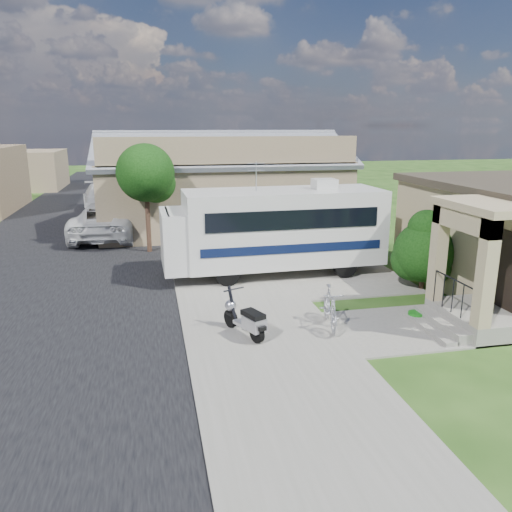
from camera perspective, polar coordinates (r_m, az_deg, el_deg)
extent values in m
plane|color=#1B3A0F|center=(13.86, 4.21, -7.68)|extent=(120.00, 120.00, 0.00)
cube|color=black|center=(23.23, -21.21, 0.60)|extent=(9.00, 80.00, 0.02)
cube|color=slate|center=(23.05, -5.09, 1.50)|extent=(4.00, 80.00, 0.06)
cube|color=slate|center=(18.33, 4.83, -1.98)|extent=(7.00, 6.00, 0.05)
cube|color=slate|center=(14.11, 17.27, -7.81)|extent=(4.00, 3.00, 0.05)
cube|color=black|center=(17.91, 18.94, 2.40)|extent=(0.04, 1.10, 1.20)
cube|color=black|center=(14.76, 26.74, -1.50)|extent=(0.04, 0.95, 2.10)
cube|color=slate|center=(14.68, 23.76, -6.59)|extent=(1.60, 2.40, 0.50)
cube|color=slate|center=(14.17, 20.40, -7.40)|extent=(0.40, 2.16, 0.32)
cube|color=slate|center=(14.02, 19.15, -7.87)|extent=(0.35, 2.16, 0.16)
cube|color=#91835B|center=(14.68, 20.12, 0.33)|extent=(0.35, 0.35, 2.70)
cube|color=#91835B|center=(13.06, 24.81, -1.86)|extent=(0.35, 0.35, 2.70)
cube|color=#91835B|center=(13.63, 22.78, 3.77)|extent=(0.35, 2.40, 0.50)
cube|color=#91835B|center=(14.06, 25.70, 5.21)|extent=(2.10, 2.70, 0.20)
cylinder|color=black|center=(13.91, 21.72, -2.52)|extent=(0.04, 1.70, 0.04)
cube|color=#78694B|center=(26.77, -4.10, 7.21)|extent=(12.00, 8.00, 3.60)
cube|color=#595D65|center=(24.59, -3.54, 12.06)|extent=(12.50, 4.40, 1.78)
cube|color=#595D65|center=(28.55, -4.76, 12.40)|extent=(12.50, 4.40, 1.78)
cube|color=#595D65|center=(26.55, -4.22, 13.75)|extent=(12.50, 0.50, 0.22)
cube|color=#78694B|center=(22.71, -2.81, 11.86)|extent=(11.76, 0.20, 1.30)
cube|color=#78694B|center=(47.81, -26.02, 8.83)|extent=(8.00, 7.00, 3.20)
cylinder|color=#322116|center=(21.61, -12.27, 4.52)|extent=(0.20, 0.20, 3.15)
sphere|color=black|center=(21.38, -12.53, 9.27)|extent=(2.40, 2.40, 2.40)
sphere|color=black|center=(21.62, -11.39, 8.19)|extent=(1.68, 1.68, 1.68)
cylinder|color=#322116|center=(31.50, -12.31, 7.75)|extent=(0.20, 0.20, 3.29)
sphere|color=black|center=(31.34, -12.50, 11.16)|extent=(2.40, 2.40, 2.40)
sphere|color=black|center=(31.57, -11.71, 10.37)|extent=(1.68, 1.68, 1.68)
cylinder|color=#322116|center=(40.47, -12.31, 9.02)|extent=(0.20, 0.20, 3.01)
sphere|color=black|center=(40.34, -12.44, 11.45)|extent=(2.40, 2.40, 2.40)
sphere|color=black|center=(40.57, -11.84, 10.89)|extent=(1.68, 1.68, 1.68)
cube|color=#BBBBB6|center=(17.94, 3.15, 3.40)|extent=(7.08, 2.65, 2.61)
cube|color=#BBBBB6|center=(17.34, -9.40, 1.81)|extent=(0.85, 2.40, 2.01)
cube|color=black|center=(17.22, -10.08, 3.56)|extent=(0.10, 2.14, 0.90)
cube|color=black|center=(16.66, 4.39, 4.15)|extent=(5.98, 0.15, 0.65)
cube|color=black|center=(19.07, 2.10, 5.51)|extent=(5.98, 0.15, 0.65)
cube|color=black|center=(16.87, 4.32, 0.83)|extent=(6.33, 0.15, 0.30)
cube|color=black|center=(19.25, 2.07, 2.59)|extent=(6.33, 0.15, 0.30)
cube|color=#BBBBB6|center=(18.19, 7.82, 8.18)|extent=(0.82, 0.72, 0.35)
cylinder|color=#ADACB4|center=(17.43, 0.02, 9.10)|extent=(0.04, 0.04, 1.00)
cylinder|color=black|center=(16.72, -3.28, -2.06)|extent=(0.81, 0.30, 0.80)
cylinder|color=black|center=(18.82, -4.45, -0.17)|extent=(0.81, 0.30, 0.80)
cylinder|color=black|center=(17.89, 10.15, -1.15)|extent=(0.81, 0.30, 0.80)
cylinder|color=black|center=(19.87, 7.66, 0.54)|extent=(0.81, 0.30, 0.80)
cylinder|color=#322116|center=(17.31, 18.44, -2.42)|extent=(0.16, 0.16, 0.79)
sphere|color=black|center=(17.08, 18.68, 0.43)|extent=(1.98, 1.98, 1.98)
sphere|color=black|center=(17.44, 19.42, 1.99)|extent=(1.58, 1.58, 1.58)
sphere|color=black|center=(17.17, 17.41, -0.41)|extent=(1.39, 1.39, 1.39)
sphere|color=black|center=(17.03, 19.64, -1.07)|extent=(1.19, 1.19, 1.19)
sphere|color=black|center=(16.91, 18.90, 3.03)|extent=(1.19, 1.19, 1.19)
cylinder|color=black|center=(12.44, 0.11, -8.81)|extent=(0.31, 0.50, 0.48)
cylinder|color=black|center=(13.37, -2.91, -7.12)|extent=(0.31, 0.50, 0.48)
cube|color=#ADACB4|center=(12.83, -1.32, -7.74)|extent=(0.54, 0.68, 0.09)
cube|color=#ADACB4|center=(12.44, -0.18, -7.72)|extent=(0.58, 0.70, 0.33)
cube|color=black|center=(12.40, -0.33, -6.70)|extent=(0.56, 0.73, 0.13)
cube|color=black|center=(12.24, 0.56, -8.21)|extent=(0.27, 0.28, 0.11)
cylinder|color=black|center=(13.15, -2.75, -5.44)|extent=(0.23, 0.38, 0.91)
sphere|color=#ADACB4|center=(13.24, -2.93, -5.66)|extent=(0.31, 0.31, 0.31)
sphere|color=black|center=(13.31, -3.13, -5.55)|extent=(0.13, 0.13, 0.13)
cylinder|color=black|center=(12.95, -2.56, -3.82)|extent=(0.57, 0.27, 0.04)
cube|color=black|center=(13.32, -2.91, -6.59)|extent=(0.26, 0.34, 0.07)
imported|color=#ADACB4|center=(13.42, 8.46, -6.09)|extent=(0.82, 1.86, 1.08)
imported|color=silver|center=(25.25, -16.53, 4.04)|extent=(3.42, 6.46, 1.73)
imported|color=silver|center=(32.51, -16.93, 6.30)|extent=(3.28, 6.35, 1.76)
cylinder|color=#146614|center=(14.70, 17.81, -6.61)|extent=(0.44, 0.44, 0.20)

